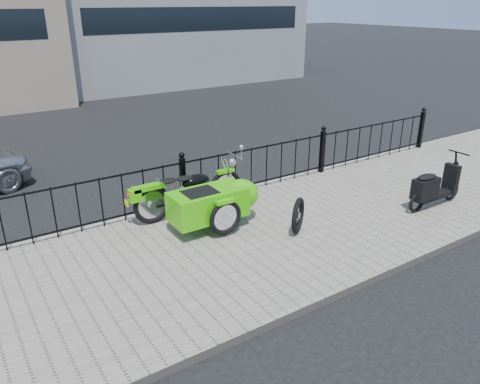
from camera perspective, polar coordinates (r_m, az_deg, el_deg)
ground at (r=8.03m, az=-2.53°, el=-5.67°), size 120.00×120.00×0.00m
sidewalk at (r=7.62m, az=-0.59°, el=-6.75°), size 30.00×3.80×0.12m
curb at (r=9.15m, az=-7.20°, el=-1.75°), size 30.00×0.10×0.12m
iron_fence at (r=8.83m, az=-6.95°, el=1.06°), size 14.11×0.11×1.08m
motorcycle_sidecar at (r=8.08m, az=-3.31°, el=-0.82°), size 2.28×1.48×0.98m
scooter at (r=9.47m, az=22.45°, el=0.44°), size 1.47×0.43×0.99m
spare_tire at (r=7.89m, az=7.08°, el=-2.85°), size 0.55×0.44×0.62m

